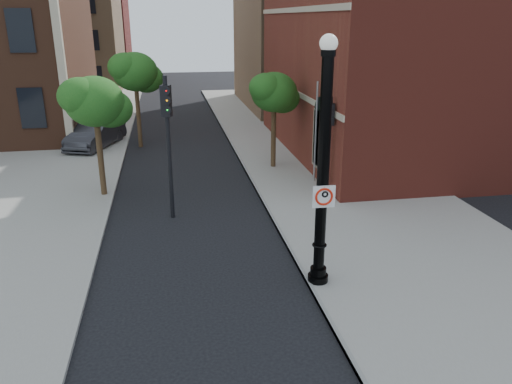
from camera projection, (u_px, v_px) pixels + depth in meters
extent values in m
plane|color=black|center=(237.00, 294.00, 13.56)|extent=(120.00, 120.00, 0.00)
cube|color=gray|center=(332.00, 174.00, 23.83)|extent=(8.00, 60.00, 0.12)
cube|color=gray|center=(39.00, 147.00, 28.77)|extent=(10.00, 50.00, 0.12)
cube|color=gray|center=(250.00, 178.00, 23.17)|extent=(0.10, 60.00, 0.14)
cube|color=maroon|center=(489.00, 40.00, 27.25)|extent=(22.00, 16.00, 12.00)
cube|color=black|center=(319.00, 140.00, 22.09)|extent=(0.08, 1.40, 2.40)
cube|color=#B8AB8F|center=(292.00, 91.00, 26.24)|extent=(0.06, 16.00, 0.25)
cube|color=#B8AB8F|center=(294.00, 10.00, 24.92)|extent=(0.06, 16.00, 0.25)
cube|color=#B8AB8F|center=(56.00, 20.00, 25.89)|extent=(0.40, 0.40, 14.00)
cube|color=#9B7954|center=(58.00, 30.00, 50.48)|extent=(12.00, 12.00, 12.00)
cube|color=maroon|center=(80.00, 36.00, 63.82)|extent=(12.00, 12.00, 10.00)
cube|color=#9B7954|center=(374.00, 20.00, 41.80)|extent=(22.00, 14.00, 14.00)
cylinder|color=black|center=(318.00, 280.00, 14.02)|extent=(0.57, 0.57, 0.31)
cylinder|color=black|center=(318.00, 271.00, 13.94)|extent=(0.45, 0.45, 0.26)
cylinder|color=black|center=(323.00, 174.00, 12.99)|extent=(0.31, 0.31, 5.92)
torus|color=black|center=(319.00, 245.00, 13.67)|extent=(0.41, 0.41, 0.06)
cylinder|color=black|center=(328.00, 53.00, 11.99)|extent=(0.37, 0.37, 0.15)
sphere|color=silver|center=(329.00, 43.00, 11.92)|extent=(0.45, 0.45, 0.45)
cube|color=white|center=(324.00, 197.00, 13.02)|extent=(0.61, 0.04, 0.61)
cube|color=black|center=(324.00, 187.00, 12.93)|extent=(0.61, 0.02, 0.05)
cube|color=black|center=(323.00, 207.00, 13.11)|extent=(0.61, 0.02, 0.05)
cube|color=black|center=(314.00, 197.00, 12.98)|extent=(0.05, 0.01, 0.61)
cube|color=black|center=(334.00, 196.00, 13.06)|extent=(0.05, 0.01, 0.61)
torus|color=red|center=(324.00, 197.00, 13.02)|extent=(0.49, 0.08, 0.49)
cube|color=red|center=(324.00, 197.00, 13.02)|extent=(0.34, 0.02, 0.34)
cube|color=black|center=(322.00, 197.00, 13.02)|extent=(0.06, 0.01, 0.28)
torus|color=black|center=(325.00, 194.00, 13.00)|extent=(0.19, 0.06, 0.19)
cylinder|color=black|center=(324.00, 187.00, 12.93)|extent=(0.03, 0.02, 0.03)
imported|color=#2C2B30|center=(96.00, 134.00, 28.68)|extent=(3.20, 5.13, 1.60)
cylinder|color=black|center=(169.00, 150.00, 17.97)|extent=(0.15, 0.15, 5.25)
cube|color=black|center=(166.00, 101.00, 17.40)|extent=(0.41, 0.40, 1.09)
sphere|color=#E50505|center=(167.00, 91.00, 17.13)|extent=(0.20, 0.20, 0.20)
sphere|color=#FF8C00|center=(168.00, 100.00, 17.23)|extent=(0.20, 0.20, 0.20)
sphere|color=#00E519|center=(168.00, 110.00, 17.34)|extent=(0.20, 0.20, 0.20)
cylinder|color=black|center=(329.00, 149.00, 20.24)|extent=(0.12, 0.12, 4.19)
cube|color=black|center=(331.00, 114.00, 19.78)|extent=(0.27, 0.25, 0.87)
sphere|color=#E50505|center=(332.00, 107.00, 19.55)|extent=(0.16, 0.16, 0.16)
sphere|color=#FF8C00|center=(332.00, 114.00, 19.64)|extent=(0.16, 0.16, 0.16)
sphere|color=#00E519|center=(332.00, 121.00, 19.72)|extent=(0.16, 0.16, 0.16)
cylinder|color=#999999|center=(316.00, 134.00, 21.94)|extent=(0.09, 0.09, 4.57)
cylinder|color=#382616|center=(100.00, 154.00, 20.39)|extent=(0.24, 0.24, 3.73)
ellipsoid|color=#144B15|center=(95.00, 101.00, 19.69)|extent=(2.34, 2.34, 1.99)
ellipsoid|color=#144B15|center=(110.00, 109.00, 20.30)|extent=(1.81, 1.81, 1.54)
ellipsoid|color=#144B15|center=(80.00, 96.00, 19.23)|extent=(1.70, 1.70, 1.45)
cylinder|color=#382616|center=(138.00, 113.00, 28.48)|extent=(0.24, 0.24, 4.01)
ellipsoid|color=#144B15|center=(135.00, 72.00, 27.72)|extent=(2.52, 2.52, 2.14)
ellipsoid|color=#144B15|center=(146.00, 78.00, 28.38)|extent=(1.95, 1.95, 1.65)
ellipsoid|color=#144B15|center=(125.00, 67.00, 27.22)|extent=(1.83, 1.83, 1.56)
cylinder|color=#382616|center=(273.00, 134.00, 24.37)|extent=(0.24, 0.24, 3.53)
ellipsoid|color=#144B15|center=(274.00, 92.00, 23.71)|extent=(2.22, 2.22, 1.88)
ellipsoid|color=#144B15|center=(282.00, 98.00, 24.28)|extent=(1.71, 1.71, 1.46)
ellipsoid|color=#144B15|center=(266.00, 88.00, 23.27)|extent=(1.61, 1.61, 1.37)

